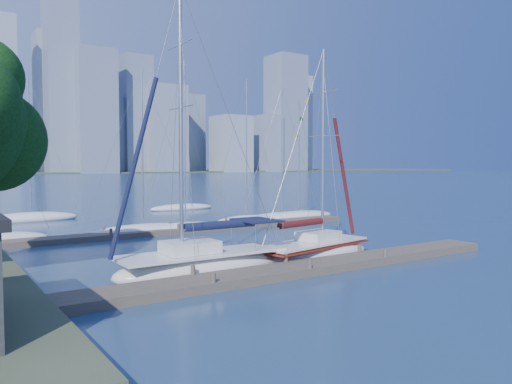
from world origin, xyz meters
TOP-DOWN VIEW (x-y plane):
  - ground at (0.00, 0.00)m, footprint 700.00×700.00m
  - near_dock at (0.00, 0.00)m, footprint 26.00×2.00m
  - far_dock at (2.00, 16.00)m, footprint 30.00×1.80m
  - sailboat_navy at (-3.74, 2.51)m, footprint 8.67×2.86m
  - sailboat_maroon at (3.08, 2.57)m, footprint 8.06×3.91m
  - bg_boat_1 at (-1.01, 16.98)m, footprint 8.42×5.06m
  - bg_boat_2 at (2.25, 16.62)m, footprint 6.89×4.13m
  - bg_boat_3 at (9.00, 18.39)m, footprint 6.40×4.20m
  - bg_boat_4 at (13.41, 19.16)m, footprint 7.82×3.51m
  - bg_boat_5 at (15.12, 18.74)m, footprint 8.21×5.23m
  - bg_boat_6 at (-6.40, 30.55)m, footprint 8.42×5.47m
  - bg_boat_7 at (9.98, 33.49)m, footprint 7.65×2.01m
  - skyline at (23.86, 290.69)m, footprint 502.74×51.31m

SIDE VIEW (x-z plane):
  - ground at x=0.00m, z-range 0.00..0.00m
  - far_dock at x=2.00m, z-range 0.00..0.36m
  - near_dock at x=0.00m, z-range 0.00..0.40m
  - bg_boat_4 at x=13.41m, z-range -6.05..6.52m
  - bg_boat_7 at x=9.98m, z-range -6.26..6.74m
  - bg_boat_5 at x=15.12m, z-range -5.54..6.03m
  - bg_boat_1 at x=-1.01m, z-range -5.96..6.46m
  - bg_boat_2 at x=2.25m, z-range -6.37..6.88m
  - bg_boat_3 at x=9.00m, z-range -6.13..6.64m
  - bg_boat_6 at x=-6.40m, z-range -6.39..6.94m
  - sailboat_maroon at x=3.08m, z-range -5.02..6.94m
  - sailboat_navy at x=-3.74m, z-range -5.81..7.93m
  - skyline at x=23.86m, z-range -23.81..96.68m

